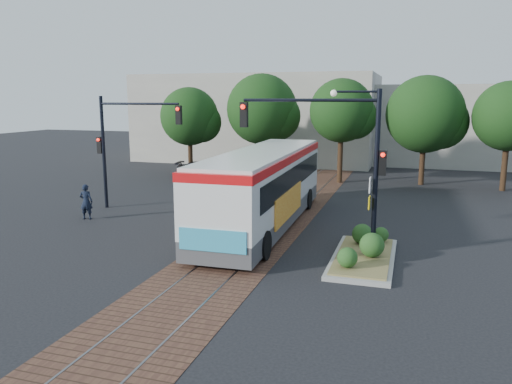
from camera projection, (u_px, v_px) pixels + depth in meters
The scene contains 10 objects.
ground at pixel (248, 242), 20.76m from camera, with size 120.00×120.00×0.00m, color black.
trackbed at pixel (274, 220), 24.51m from camera, with size 3.60×40.00×0.02m.
tree_row at pixel (338, 113), 34.89m from camera, with size 26.40×5.60×7.67m.
warehouses at pixel (338, 120), 47.15m from camera, with size 40.00×13.00×8.00m.
city_bus at pixel (264, 184), 22.97m from camera, with size 3.14×13.31×3.54m.
traffic_island at pixel (364, 251), 18.44m from camera, with size 2.20×5.20×1.13m.
signal_pole_main at pixel (342, 147), 18.09m from camera, with size 5.49×0.46×6.00m.
signal_pole_left at pixel (121, 137), 26.25m from camera, with size 4.99×0.34×6.00m.
officer at pixel (86, 202), 24.48m from camera, with size 0.64×0.42×1.76m, color black.
parked_car at pixel (204, 170), 37.21m from camera, with size 1.70×4.18×1.21m, color black.
Camera 1 is at (6.29, -19.00, 5.90)m, focal length 35.00 mm.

